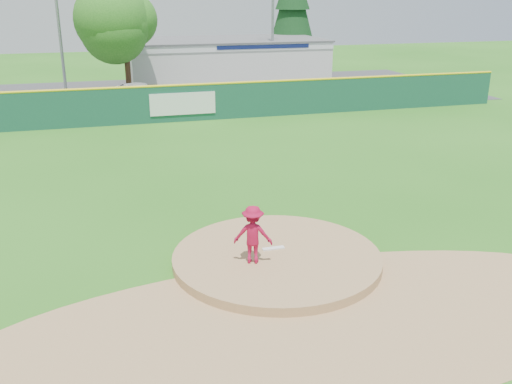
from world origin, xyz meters
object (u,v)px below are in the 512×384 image
object	(u,v)px
deciduous_tree	(125,29)
light_pole_right	(273,10)
van	(144,94)
pool_building_grp	(225,60)
pitcher	(253,234)
light_pole_left	(56,4)
conifer_tree	(292,7)

from	to	relation	value
deciduous_tree	light_pole_right	size ratio (longest dim) A/B	0.74
light_pole_right	van	bearing A→B (deg)	-150.99
van	deciduous_tree	xyz separation A→B (m)	(-0.75, 1.68, 3.83)
pool_building_grp	deciduous_tree	xyz separation A→B (m)	(-8.00, -6.99, 2.89)
van	pool_building_grp	world-z (taller)	pool_building_grp
van	pitcher	bearing A→B (deg)	177.94
deciduous_tree	light_pole_left	size ratio (longest dim) A/B	0.67
van	conifer_tree	distance (m)	19.67
conifer_tree	light_pole_right	bearing A→B (deg)	-119.74
van	deciduous_tree	size ratio (longest dim) A/B	0.69
conifer_tree	light_pole_left	bearing A→B (deg)	-154.65
van	conifer_tree	size ratio (longest dim) A/B	0.53
pool_building_grp	light_pole_right	xyz separation A→B (m)	(3.00, -2.99, 3.88)
van	light_pole_left	world-z (taller)	light_pole_left
pitcher	conifer_tree	bearing A→B (deg)	-89.29
light_pole_left	pitcher	bearing A→B (deg)	-79.08
pool_building_grp	light_pole_right	size ratio (longest dim) A/B	1.52
deciduous_tree	pitcher	bearing A→B (deg)	-87.13
conifer_tree	deciduous_tree	bearing A→B (deg)	-143.75
conifer_tree	light_pole_left	size ratio (longest dim) A/B	0.86
conifer_tree	light_pole_right	world-z (taller)	light_pole_right
light_pole_left	deciduous_tree	bearing A→B (deg)	-26.57
van	conifer_tree	bearing A→B (deg)	-51.64
pool_building_grp	deciduous_tree	distance (m)	11.01
pitcher	pool_building_grp	bearing A→B (deg)	-80.34
pool_building_grp	conifer_tree	world-z (taller)	conifer_tree
deciduous_tree	light_pole_right	world-z (taller)	light_pole_right
conifer_tree	light_pole_right	distance (m)	8.06
pitcher	pool_building_grp	size ratio (longest dim) A/B	0.10
pitcher	light_pole_right	world-z (taller)	light_pole_right
pitcher	deciduous_tree	size ratio (longest dim) A/B	0.21
conifer_tree	van	bearing A→B (deg)	-138.33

